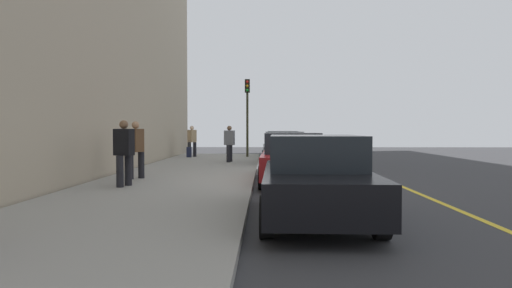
{
  "coord_description": "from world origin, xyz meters",
  "views": [
    {
      "loc": [
        13.57,
        -0.67,
        1.63
      ],
      "look_at": [
        -0.23,
        -0.94,
        1.18
      ],
      "focal_mm": 32.47,
      "sensor_mm": 36.0,
      "label": 1
    }
  ],
  "objects_px": {
    "pedestrian_brown_coat": "(136,148)",
    "pedestrian_tan_coat": "(192,140)",
    "parked_car_charcoal": "(284,149)",
    "pedestrian_grey_coat": "(229,143)",
    "parked_car_black": "(315,177)",
    "parked_car_green": "(282,145)",
    "parked_car_red": "(292,158)",
    "traffic_light_pole": "(247,104)",
    "rolling_suitcase": "(189,152)",
    "pedestrian_black_coat": "(124,151)"
  },
  "relations": [
    {
      "from": "parked_car_green",
      "to": "pedestrian_black_coat",
      "type": "distance_m",
      "value": 14.8
    },
    {
      "from": "rolling_suitcase",
      "to": "parked_car_green",
      "type": "bearing_deg",
      "value": 108.63
    },
    {
      "from": "parked_car_black",
      "to": "rolling_suitcase",
      "type": "distance_m",
      "value": 16.65
    },
    {
      "from": "pedestrian_brown_coat",
      "to": "parked_car_charcoal",
      "type": "bearing_deg",
      "value": 144.83
    },
    {
      "from": "pedestrian_black_coat",
      "to": "pedestrian_grey_coat",
      "type": "bearing_deg",
      "value": 167.1
    },
    {
      "from": "parked_car_red",
      "to": "pedestrian_tan_coat",
      "type": "xyz_separation_m",
      "value": [
        -10.88,
        -4.72,
        0.27
      ]
    },
    {
      "from": "parked_car_charcoal",
      "to": "traffic_light_pole",
      "type": "bearing_deg",
      "value": -157.72
    },
    {
      "from": "pedestrian_grey_coat",
      "to": "pedestrian_tan_coat",
      "type": "bearing_deg",
      "value": -149.8
    },
    {
      "from": "pedestrian_brown_coat",
      "to": "traffic_light_pole",
      "type": "height_order",
      "value": "traffic_light_pole"
    },
    {
      "from": "parked_car_red",
      "to": "traffic_light_pole",
      "type": "relative_size",
      "value": 1.09
    },
    {
      "from": "parked_car_red",
      "to": "parked_car_black",
      "type": "relative_size",
      "value": 0.97
    },
    {
      "from": "parked_car_black",
      "to": "pedestrian_black_coat",
      "type": "xyz_separation_m",
      "value": [
        -3.5,
        -4.53,
        0.3
      ]
    },
    {
      "from": "pedestrian_tan_coat",
      "to": "pedestrian_black_coat",
      "type": "bearing_deg",
      "value": 1.26
    },
    {
      "from": "pedestrian_brown_coat",
      "to": "pedestrian_tan_coat",
      "type": "bearing_deg",
      "value": -179.65
    },
    {
      "from": "traffic_light_pole",
      "to": "rolling_suitcase",
      "type": "height_order",
      "value": "traffic_light_pole"
    },
    {
      "from": "parked_car_charcoal",
      "to": "parked_car_black",
      "type": "xyz_separation_m",
      "value": [
        11.97,
        0.08,
        0.0
      ]
    },
    {
      "from": "parked_car_red",
      "to": "pedestrian_brown_coat",
      "type": "xyz_separation_m",
      "value": [
        0.12,
        -4.66,
        0.3
      ]
    },
    {
      "from": "pedestrian_black_coat",
      "to": "parked_car_green",
      "type": "bearing_deg",
      "value": 161.96
    },
    {
      "from": "parked_car_charcoal",
      "to": "pedestrian_grey_coat",
      "type": "xyz_separation_m",
      "value": [
        -0.4,
        -2.42,
        0.26
      ]
    },
    {
      "from": "parked_car_red",
      "to": "pedestrian_tan_coat",
      "type": "relative_size",
      "value": 2.72
    },
    {
      "from": "pedestrian_tan_coat",
      "to": "pedestrian_grey_coat",
      "type": "relative_size",
      "value": 1.02
    },
    {
      "from": "parked_car_charcoal",
      "to": "rolling_suitcase",
      "type": "xyz_separation_m",
      "value": [
        -3.94,
        -4.83,
        -0.34
      ]
    },
    {
      "from": "parked_car_green",
      "to": "rolling_suitcase",
      "type": "bearing_deg",
      "value": -71.37
    },
    {
      "from": "parked_car_black",
      "to": "parked_car_charcoal",
      "type": "bearing_deg",
      "value": -179.63
    },
    {
      "from": "parked_car_charcoal",
      "to": "pedestrian_brown_coat",
      "type": "height_order",
      "value": "pedestrian_brown_coat"
    },
    {
      "from": "pedestrian_black_coat",
      "to": "traffic_light_pole",
      "type": "distance_m",
      "value": 13.2
    },
    {
      "from": "parked_car_black",
      "to": "parked_car_green",
      "type": "bearing_deg",
      "value": 179.84
    },
    {
      "from": "parked_car_charcoal",
      "to": "pedestrian_tan_coat",
      "type": "distance_m",
      "value": 6.46
    },
    {
      "from": "parked_car_black",
      "to": "pedestrian_grey_coat",
      "type": "distance_m",
      "value": 12.62
    },
    {
      "from": "parked_car_red",
      "to": "parked_car_black",
      "type": "distance_m",
      "value": 5.46
    },
    {
      "from": "pedestrian_black_coat",
      "to": "parked_car_red",
      "type": "bearing_deg",
      "value": 113.82
    },
    {
      "from": "parked_car_charcoal",
      "to": "pedestrian_black_coat",
      "type": "xyz_separation_m",
      "value": [
        8.47,
        -4.46,
        0.3
      ]
    },
    {
      "from": "parked_car_black",
      "to": "rolling_suitcase",
      "type": "height_order",
      "value": "parked_car_black"
    },
    {
      "from": "parked_car_black",
      "to": "pedestrian_grey_coat",
      "type": "height_order",
      "value": "pedestrian_grey_coat"
    },
    {
      "from": "parked_car_charcoal",
      "to": "pedestrian_tan_coat",
      "type": "relative_size",
      "value": 2.68
    },
    {
      "from": "pedestrian_black_coat",
      "to": "pedestrian_tan_coat",
      "type": "relative_size",
      "value": 1.03
    },
    {
      "from": "parked_car_green",
      "to": "pedestrian_black_coat",
      "type": "height_order",
      "value": "pedestrian_black_coat"
    },
    {
      "from": "pedestrian_tan_coat",
      "to": "rolling_suitcase",
      "type": "xyz_separation_m",
      "value": [
        0.44,
        -0.09,
        -0.61
      ]
    },
    {
      "from": "parked_car_red",
      "to": "rolling_suitcase",
      "type": "relative_size",
      "value": 5.02
    },
    {
      "from": "parked_car_red",
      "to": "pedestrian_grey_coat",
      "type": "xyz_separation_m",
      "value": [
        -6.91,
        -2.41,
        0.26
      ]
    },
    {
      "from": "parked_car_black",
      "to": "pedestrian_brown_coat",
      "type": "height_order",
      "value": "pedestrian_brown_coat"
    },
    {
      "from": "parked_car_red",
      "to": "parked_car_black",
      "type": "bearing_deg",
      "value": 0.96
    },
    {
      "from": "traffic_light_pole",
      "to": "rolling_suitcase",
      "type": "xyz_separation_m",
      "value": [
        0.38,
        -3.06,
        -2.53
      ]
    },
    {
      "from": "parked_car_charcoal",
      "to": "traffic_light_pole",
      "type": "relative_size",
      "value": 1.08
    },
    {
      "from": "pedestrian_tan_coat",
      "to": "rolling_suitcase",
      "type": "relative_size",
      "value": 1.84
    },
    {
      "from": "parked_car_charcoal",
      "to": "rolling_suitcase",
      "type": "distance_m",
      "value": 6.24
    },
    {
      "from": "pedestrian_black_coat",
      "to": "pedestrian_tan_coat",
      "type": "xyz_separation_m",
      "value": [
        -12.85,
        -0.28,
        -0.03
      ]
    },
    {
      "from": "parked_car_red",
      "to": "pedestrian_brown_coat",
      "type": "relative_size",
      "value": 2.63
    },
    {
      "from": "parked_car_black",
      "to": "traffic_light_pole",
      "type": "relative_size",
      "value": 1.13
    },
    {
      "from": "parked_car_red",
      "to": "pedestrian_tan_coat",
      "type": "height_order",
      "value": "pedestrian_tan_coat"
    }
  ]
}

